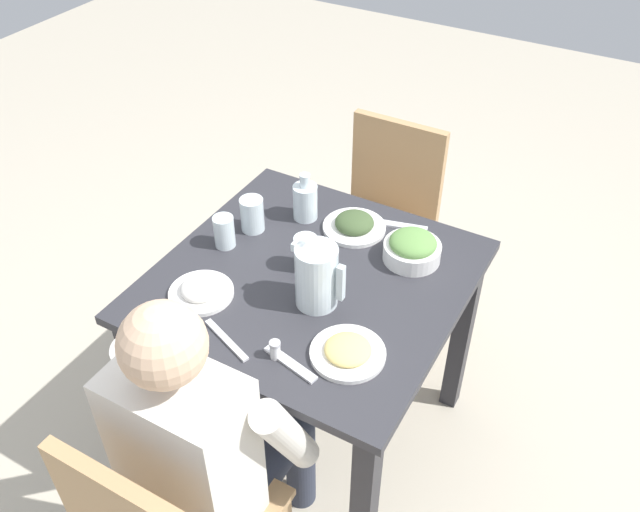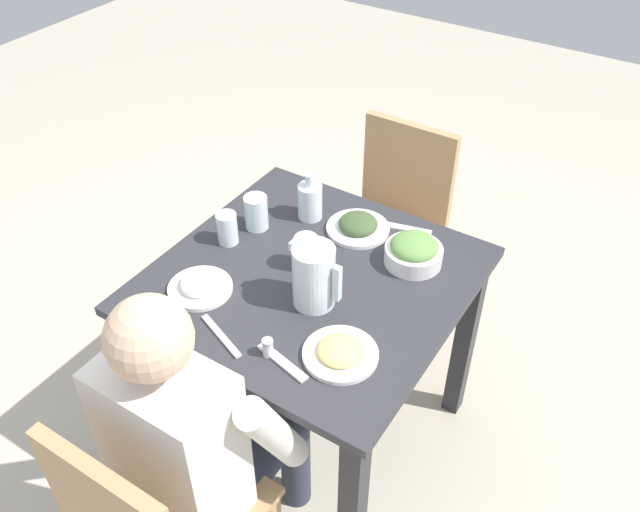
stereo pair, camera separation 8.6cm
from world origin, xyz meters
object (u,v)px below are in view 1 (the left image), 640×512
object	(u,v)px
water_pitcher	(317,276)
water_glass_near_left	(252,214)
salt_shaker	(275,349)
diner_near	(211,438)
plate_dolmas	(354,224)
chair_far	(384,216)
plate_fries	(348,351)
water_glass_center	(306,253)
water_glass_by_pitcher	(225,231)
plate_yoghurt	(201,290)
dining_table	(311,309)
oil_carafe	(305,203)
salad_bowl	(412,248)

from	to	relation	value
water_pitcher	water_glass_near_left	xyz separation A→B (m)	(-0.35, 0.20, -0.04)
salt_shaker	water_glass_near_left	bearing A→B (deg)	129.66
diner_near	plate_dolmas	world-z (taller)	diner_near
water_pitcher	salt_shaker	bearing A→B (deg)	-87.84
plate_dolmas	diner_near	bearing A→B (deg)	-89.63
chair_far	plate_fries	distance (m)	1.05
water_glass_center	salt_shaker	world-z (taller)	water_glass_center
water_pitcher	water_glass_by_pitcher	distance (m)	0.39
plate_yoghurt	plate_dolmas	bearing A→B (deg)	63.90
diner_near	plate_yoghurt	distance (m)	0.42
chair_far	plate_fries	world-z (taller)	chair_far
plate_fries	water_glass_center	world-z (taller)	water_glass_center
chair_far	water_pitcher	distance (m)	0.92
water_glass_by_pitcher	water_glass_near_left	bearing A→B (deg)	74.72
diner_near	water_pitcher	size ratio (longest dim) A/B	6.05
plate_yoghurt	water_glass_by_pitcher	xyz separation A→B (m)	(-0.07, 0.23, 0.03)
water_glass_near_left	salt_shaker	size ratio (longest dim) A/B	2.11
plate_dolmas	water_glass_near_left	bearing A→B (deg)	-151.00
chair_far	water_glass_center	size ratio (longest dim) A/B	7.80
plate_yoghurt	dining_table	bearing A→B (deg)	43.48
diner_near	oil_carafe	bearing A→B (deg)	102.64
plate_dolmas	water_glass_center	distance (m)	0.24
salad_bowl	oil_carafe	size ratio (longest dim) A/B	1.06
plate_dolmas	water_glass_center	world-z (taller)	water_glass_center
water_pitcher	plate_yoghurt	bearing A→B (deg)	-155.67
water_pitcher	plate_yoghurt	size ratio (longest dim) A/B	1.02
chair_far	oil_carafe	world-z (taller)	oil_carafe
plate_yoghurt	water_glass_center	bearing A→B (deg)	51.66
plate_dolmas	plate_yoghurt	bearing A→B (deg)	-116.10
water_glass_near_left	oil_carafe	size ratio (longest dim) A/B	0.69
water_glass_near_left	water_glass_by_pitcher	bearing A→B (deg)	-105.28
plate_fries	diner_near	bearing A→B (deg)	-125.98
dining_table	diner_near	bearing A→B (deg)	-88.73
plate_yoghurt	water_glass_near_left	bearing A→B (deg)	97.55
diner_near	plate_dolmas	distance (m)	0.82
chair_far	plate_yoghurt	bearing A→B (deg)	-98.64
diner_near	salad_bowl	world-z (taller)	diner_near
plate_fries	water_glass_center	xyz separation A→B (m)	(-0.27, 0.25, 0.04)
chair_far	water_glass_center	bearing A→B (deg)	-85.61
plate_fries	plate_dolmas	size ratio (longest dim) A/B	0.98
water_pitcher	water_glass_by_pitcher	xyz separation A→B (m)	(-0.38, 0.09, -0.04)
chair_far	water_pitcher	size ratio (longest dim) A/B	4.50
water_pitcher	salad_bowl	world-z (taller)	water_pitcher
water_glass_center	oil_carafe	size ratio (longest dim) A/B	0.67
water_pitcher	water_glass_near_left	bearing A→B (deg)	150.53
water_pitcher	oil_carafe	world-z (taller)	water_pitcher
plate_fries	plate_yoghurt	size ratio (longest dim) A/B	1.07
plate_dolmas	dining_table	bearing A→B (deg)	-91.40
plate_yoghurt	salt_shaker	size ratio (longest dim) A/B	3.46
chair_far	water_pitcher	world-z (taller)	water_pitcher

